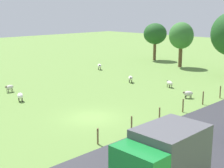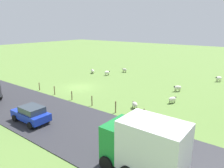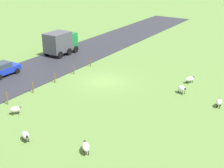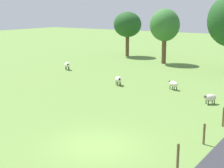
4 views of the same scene
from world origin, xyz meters
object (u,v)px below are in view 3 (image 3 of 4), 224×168
sheep_0 (219,102)px  sheep_4 (190,79)px  sheep_6 (182,89)px  truck_0 (60,42)px  car_2 (2,69)px  sheep_5 (25,135)px  sheep_1 (86,147)px  sheep_3 (15,109)px

sheep_0 → sheep_4: sheep_0 is taller
sheep_4 → sheep_0: bearing=136.1°
sheep_6 → truck_0: truck_0 is taller
sheep_0 → car_2: size_ratio=0.27×
sheep_5 → sheep_0: bearing=-127.5°
sheep_5 → car_2: car_2 is taller
car_2 → truck_0: bearing=-89.8°
sheep_0 → car_2: 24.24m
sheep_4 → sheep_6: 3.23m
sheep_4 → sheep_6: sheep_6 is taller
sheep_1 → sheep_6: size_ratio=0.97×
sheep_0 → truck_0: (23.64, -4.69, 1.24)m
sheep_6 → truck_0: size_ratio=0.25×
sheep_5 → car_2: 15.41m
sheep_1 → car_2: car_2 is taller
sheep_6 → truck_0: (19.56, -3.64, 1.21)m
sheep_4 → car_2: size_ratio=0.31×
sheep_6 → car_2: car_2 is taller
sheep_1 → truck_0: bearing=-44.5°
sheep_0 → sheep_6: (4.08, -1.05, 0.03)m
sheep_0 → sheep_3: size_ratio=1.01×
sheep_6 → sheep_1: bearing=82.6°
sheep_0 → sheep_3: bearing=37.5°
sheep_0 → sheep_5: sheep_0 is taller
sheep_6 → car_2: (19.52, 6.56, 0.31)m
sheep_1 → sheep_4: bearing=-94.8°
truck_0 → sheep_0: bearing=168.8°
sheep_1 → sheep_4: (-1.44, -17.01, -0.06)m
sheep_0 → sheep_1: bearing=65.3°
sheep_0 → car_2: (23.60, 5.51, 0.33)m
truck_0 → car_2: (-0.03, 10.20, -0.91)m
sheep_3 → sheep_0: bearing=-142.5°
sheep_4 → sheep_3: bearing=56.4°
sheep_3 → sheep_4: sheep_4 is taller
sheep_1 → sheep_5: bearing=14.1°
sheep_0 → truck_0: 24.13m
sheep_3 → sheep_4: 18.76m
sheep_4 → sheep_5: 19.28m
sheep_3 → car_2: bearing=-33.7°
sheep_0 → sheep_4: size_ratio=0.88×
sheep_1 → sheep_6: sheep_6 is taller
sheep_1 → sheep_3: sheep_1 is taller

